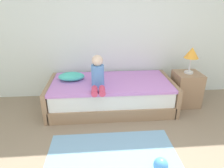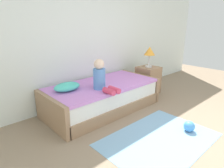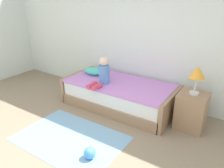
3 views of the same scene
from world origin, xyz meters
name	(u,v)px [view 3 (image 3 of 3)]	position (x,y,z in m)	size (l,w,h in m)	color
wall_rear	(152,28)	(0.00, 2.60, 1.45)	(7.20, 0.10, 2.90)	silver
bed	(119,94)	(-0.33, 2.00, 0.25)	(2.11, 1.00, 0.50)	#997556
nightstand	(191,111)	(1.02, 2.01, 0.30)	(0.44, 0.44, 0.60)	#997556
table_lamp	(197,74)	(1.02, 2.01, 0.94)	(0.24, 0.24, 0.45)	silver
child_figure	(103,73)	(-0.55, 1.77, 0.70)	(0.20, 0.51, 0.50)	#598CD1
pillow	(94,71)	(-1.00, 2.10, 0.56)	(0.44, 0.30, 0.13)	#4CCCBC
toy_ball	(90,153)	(0.11, 0.53, 0.08)	(0.16, 0.16, 0.16)	#4C99E5
area_rug	(70,138)	(-0.40, 0.70, 0.00)	(1.60, 1.10, 0.01)	#7AA8CC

